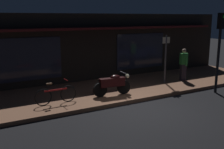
{
  "coord_description": "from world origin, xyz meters",
  "views": [
    {
      "loc": [
        -5.76,
        -7.52,
        3.41
      ],
      "look_at": [
        -0.16,
        2.4,
        0.95
      ],
      "focal_mm": 42.64,
      "sensor_mm": 36.0,
      "label": 1
    }
  ],
  "objects_px": {
    "person_bystander": "(183,64)",
    "traffic_light_pole": "(220,39)",
    "motorcycle": "(113,84)",
    "sign_post": "(166,56)",
    "bicycle_parked": "(56,95)"
  },
  "relations": [
    {
      "from": "motorcycle",
      "to": "traffic_light_pole",
      "type": "distance_m",
      "value": 5.18
    },
    {
      "from": "traffic_light_pole",
      "to": "sign_post",
      "type": "bearing_deg",
      "value": 119.17
    },
    {
      "from": "bicycle_parked",
      "to": "sign_post",
      "type": "xyz_separation_m",
      "value": [
        5.85,
        0.57,
        1.0
      ]
    },
    {
      "from": "sign_post",
      "to": "traffic_light_pole",
      "type": "distance_m",
      "value": 2.66
    },
    {
      "from": "motorcycle",
      "to": "sign_post",
      "type": "xyz_separation_m",
      "value": [
        3.4,
        0.65,
        0.86
      ]
    },
    {
      "from": "traffic_light_pole",
      "to": "motorcycle",
      "type": "bearing_deg",
      "value": 161.8
    },
    {
      "from": "person_bystander",
      "to": "traffic_light_pole",
      "type": "distance_m",
      "value": 2.57
    },
    {
      "from": "person_bystander",
      "to": "traffic_light_pole",
      "type": "bearing_deg",
      "value": -89.75
    },
    {
      "from": "motorcycle",
      "to": "sign_post",
      "type": "bearing_deg",
      "value": 10.84
    },
    {
      "from": "motorcycle",
      "to": "traffic_light_pole",
      "type": "relative_size",
      "value": 0.47
    },
    {
      "from": "motorcycle",
      "to": "bicycle_parked",
      "type": "height_order",
      "value": "motorcycle"
    },
    {
      "from": "bicycle_parked",
      "to": "traffic_light_pole",
      "type": "distance_m",
      "value": 7.5
    },
    {
      "from": "traffic_light_pole",
      "to": "bicycle_parked",
      "type": "bearing_deg",
      "value": 167.31
    },
    {
      "from": "bicycle_parked",
      "to": "traffic_light_pole",
      "type": "relative_size",
      "value": 0.46
    },
    {
      "from": "motorcycle",
      "to": "person_bystander",
      "type": "bearing_deg",
      "value": 7.5
    }
  ]
}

